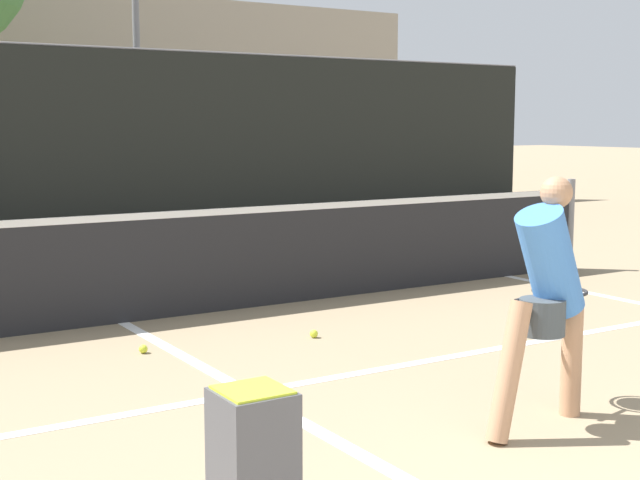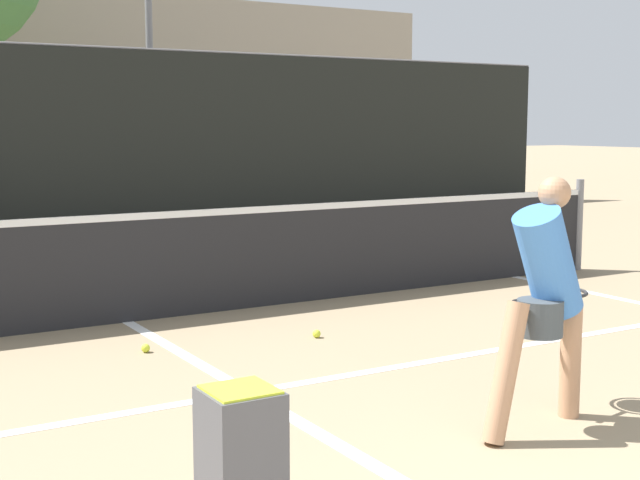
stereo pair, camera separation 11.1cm
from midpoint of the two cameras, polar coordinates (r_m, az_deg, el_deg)
name	(u,v)px [view 1 (the left image)]	position (r m, az deg, el deg)	size (l,w,h in m)	color
court_service_line	(249,392)	(5.82, -5.11, -9.70)	(8.25, 0.10, 0.01)	white
court_center_mark	(261,399)	(5.68, -4.34, -10.13)	(0.10, 5.10, 0.01)	white
net	(121,265)	(7.86, -13.00, -1.55)	(11.09, 0.09, 1.07)	slate
player_practicing	(547,292)	(5.17, 13.73, -3.24)	(1.12, 0.65, 1.43)	tan
tennis_ball_scattered_2	(542,314)	(8.20, 13.63, -4.60)	(0.07, 0.07, 0.07)	#D1E033
tennis_ball_scattered_4	(314,334)	(7.22, -0.84, -6.02)	(0.07, 0.07, 0.07)	#D1E033
tennis_ball_scattered_5	(143,349)	(6.89, -11.70, -6.85)	(0.07, 0.07, 0.07)	#D1E033
ball_hopper	(253,473)	(3.59, -5.20, -14.63)	(0.28, 0.28, 0.71)	#4C4C51
parked_car	(84,176)	(19.20, -15.01, 3.95)	(1.76, 4.65, 1.47)	silver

